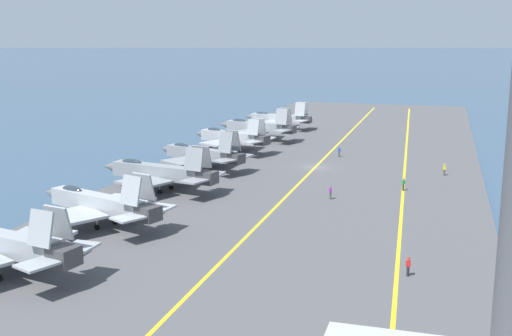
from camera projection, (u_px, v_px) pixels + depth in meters
The scene contains 16 objects.
ground_plane at pixel (315, 170), 98.48m from camera, with size 2000.00×2000.00×0.00m, color #334C66.
carrier_deck at pixel (315, 168), 98.44m from camera, with size 189.48×48.70×0.40m, color #4C4C4F.
deck_stripe_foul_line at pixel (404, 172), 94.72m from camera, with size 170.54×0.36×0.01m, color yellow.
deck_stripe_centerline at pixel (315, 167), 98.40m from camera, with size 170.54×0.36×0.01m, color yellow.
parked_jet_nearest at pixel (2, 243), 53.90m from camera, with size 13.38×16.81×6.55m.
parked_jet_second at pixel (99, 203), 67.75m from camera, with size 12.85×17.11×6.31m.
parked_jet_third at pixel (159, 172), 82.89m from camera, with size 12.86×17.54×6.33m.
parked_jet_fourth at pixel (201, 154), 95.85m from camera, with size 13.20×15.94×6.42m.
parked_jet_fifth at pixel (231, 137), 110.06m from camera, with size 12.63×15.38×6.26m.
parked_jet_sixth at pixel (258, 127), 122.63m from camera, with size 12.49×16.23×6.50m.
parked_jet_seventh at pixel (279, 118), 137.92m from camera, with size 13.01×15.49×5.97m.
crew_green_vest at pixel (403, 184), 83.40m from camera, with size 0.44×0.46×1.72m.
crew_blue_vest at pixel (339, 151), 106.48m from camera, with size 0.39×0.45×1.73m.
crew_red_vest at pixel (408, 266), 53.84m from camera, with size 0.27×0.39×1.70m.
crew_yellow_vest at pixel (444, 169), 92.36m from camera, with size 0.34×0.43×1.72m.
crew_purple_vest at pixel (330, 192), 79.04m from camera, with size 0.46×0.41×1.74m.
Camera 1 is at (-95.04, -18.27, 20.37)m, focal length 45.00 mm.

